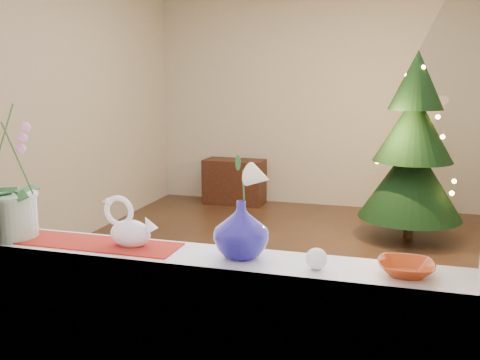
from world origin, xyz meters
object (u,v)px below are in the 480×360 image
at_px(blue_vase, 241,225).
at_px(amber_dish, 406,269).
at_px(xmas_tree, 413,147).
at_px(side_table, 234,182).
at_px(swan, 130,223).
at_px(orchid_pot, 9,165).
at_px(paperweight, 316,259).

relative_size(blue_vase, amber_dish, 1.52).
height_order(xmas_tree, side_table, xmas_tree).
bearing_deg(side_table, swan, -77.06).
bearing_deg(side_table, orchid_pot, -83.56).
bearing_deg(blue_vase, orchid_pot, -178.07).
distance_m(swan, paperweight, 0.76).
xyz_separation_m(paperweight, xmas_tree, (0.41, 3.69, -0.03)).
xyz_separation_m(swan, xmas_tree, (1.16, 3.64, -0.09)).
height_order(swan, paperweight, swan).
height_order(swan, blue_vase, blue_vase).
bearing_deg(side_table, amber_dish, -65.28).
relative_size(paperweight, side_table, 0.10).
bearing_deg(amber_dish, orchid_pot, -179.54).
xyz_separation_m(blue_vase, paperweight, (0.29, -0.05, -0.09)).
bearing_deg(xmas_tree, orchid_pot, -114.78).
height_order(swan, side_table, swan).
relative_size(paperweight, xmas_tree, 0.04).
distance_m(orchid_pot, xmas_tree, 4.05).
distance_m(swan, amber_dish, 1.06).
bearing_deg(orchid_pot, amber_dish, 0.46).
distance_m(xmas_tree, side_table, 2.44).
xyz_separation_m(orchid_pot, amber_dish, (1.59, 0.01, -0.29)).
bearing_deg(swan, side_table, 121.04).
relative_size(swan, blue_vase, 0.92).
xyz_separation_m(amber_dish, side_table, (-2.04, 4.63, -0.65)).
height_order(orchid_pot, paperweight, orchid_pot).
height_order(swan, xmas_tree, xmas_tree).
height_order(blue_vase, amber_dish, blue_vase).
bearing_deg(swan, xmas_tree, 91.37).
xyz_separation_m(orchid_pot, blue_vase, (0.99, 0.03, -0.19)).
xyz_separation_m(orchid_pot, xmas_tree, (1.69, 3.67, -0.30)).
bearing_deg(xmas_tree, swan, -107.69).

